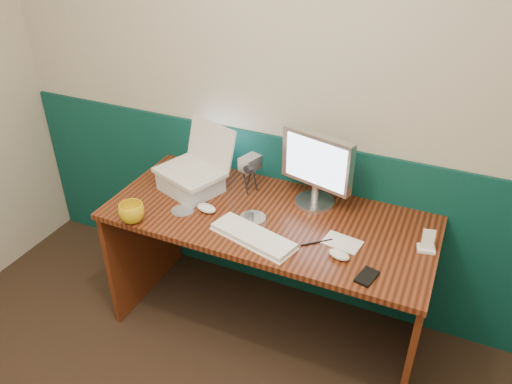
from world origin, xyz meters
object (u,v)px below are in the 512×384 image
at_px(desk, 268,274).
at_px(monitor, 317,171).
at_px(laptop, 188,151).
at_px(keyboard, 253,237).
at_px(mug, 132,213).
at_px(camcorder, 250,175).

distance_m(desk, monitor, 0.62).
relative_size(laptop, keyboard, 0.81).
relative_size(monitor, keyboard, 0.93).
bearing_deg(mug, laptop, 72.89).
xyz_separation_m(monitor, camcorder, (-0.35, -0.02, -0.09)).
relative_size(keyboard, mug, 3.31).
bearing_deg(keyboard, mug, -154.41).
height_order(keyboard, camcorder, camcorder).
height_order(laptop, monitor, monitor).
height_order(laptop, mug, laptop).
distance_m(desk, keyboard, 0.44).
xyz_separation_m(laptop, mug, (-0.11, -0.36, -0.19)).
bearing_deg(monitor, mug, -130.56).
height_order(desk, laptop, laptop).
bearing_deg(laptop, desk, 13.77).
bearing_deg(desk, camcorder, 135.96).
bearing_deg(keyboard, desk, 107.92).
distance_m(laptop, mug, 0.42).
height_order(monitor, mug, monitor).
relative_size(laptop, monitor, 0.87).
xyz_separation_m(desk, laptop, (-0.47, 0.05, 0.61)).
relative_size(monitor, camcorder, 2.01).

